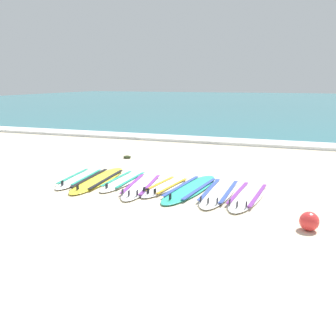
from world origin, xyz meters
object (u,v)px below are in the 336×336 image
at_px(surfboard_3, 141,185).
at_px(surfboard_7, 248,195).
at_px(surfboard_5, 191,188).
at_px(surfboard_1, 98,180).
at_px(surfboard_6, 219,192).
at_px(surfboard_4, 166,186).
at_px(surfboard_0, 80,178).
at_px(beach_ball, 309,221).
at_px(surfboard_2, 124,180).

relative_size(surfboard_3, surfboard_7, 1.00).
xyz_separation_m(surfboard_5, surfboard_7, (1.25, -0.07, 0.00)).
distance_m(surfboard_1, surfboard_6, 2.94).
bearing_deg(surfboard_6, surfboard_5, 177.16).
bearing_deg(surfboard_4, surfboard_1, 179.97).
distance_m(surfboard_0, surfboard_7, 4.06).
distance_m(surfboard_0, surfboard_4, 2.23).
bearing_deg(surfboard_3, beach_ball, -21.21).
xyz_separation_m(surfboard_1, surfboard_3, (1.17, -0.11, 0.00)).
height_order(surfboard_1, surfboard_5, same).
height_order(surfboard_6, beach_ball, beach_ball).
bearing_deg(surfboard_4, surfboard_6, -0.48).
bearing_deg(surfboard_7, surfboard_2, 176.21).
xyz_separation_m(surfboard_1, surfboard_4, (1.72, -0.00, 0.00)).
relative_size(surfboard_0, beach_ball, 6.81).
distance_m(surfboard_0, surfboard_6, 3.45).
xyz_separation_m(surfboard_4, surfboard_7, (1.83, -0.05, -0.00)).
height_order(surfboard_1, beach_ball, beach_ball).
height_order(surfboard_2, surfboard_6, same).
bearing_deg(surfboard_5, surfboard_0, -179.73).
bearing_deg(surfboard_4, surfboard_7, -1.66).
bearing_deg(surfboard_3, surfboard_5, 6.41).
distance_m(surfboard_2, surfboard_7, 2.95).
bearing_deg(surfboard_7, surfboard_6, 175.99).
relative_size(surfboard_7, beach_ball, 7.56).
height_order(surfboard_3, beach_ball, beach_ball).
height_order(surfboard_6, surfboard_7, same).
bearing_deg(surfboard_3, surfboard_2, 156.19).
distance_m(surfboard_1, surfboard_3, 1.17).
xyz_separation_m(surfboard_2, surfboard_5, (1.69, -0.12, -0.00)).
bearing_deg(surfboard_3, surfboard_0, 176.13).
height_order(surfboard_1, surfboard_4, same).
relative_size(surfboard_3, beach_ball, 7.52).
bearing_deg(surfboard_5, surfboard_3, -173.59).
bearing_deg(surfboard_1, surfboard_3, -5.19).
bearing_deg(surfboard_0, surfboard_1, -0.84).
xyz_separation_m(surfboard_2, surfboard_7, (2.94, -0.19, 0.00)).
relative_size(surfboard_5, surfboard_6, 1.07).
bearing_deg(surfboard_1, beach_ball, -17.43).
height_order(surfboard_2, surfboard_3, same).
relative_size(surfboard_3, surfboard_6, 0.98).
xyz_separation_m(surfboard_7, beach_ball, (1.13, -1.42, 0.12)).
distance_m(surfboard_1, surfboard_7, 3.55).
bearing_deg(surfboard_0, beach_ball, -15.88).
distance_m(surfboard_3, surfboard_4, 0.56).
relative_size(surfboard_2, surfboard_4, 1.06).
relative_size(surfboard_6, surfboard_7, 1.01).
bearing_deg(surfboard_0, surfboard_7, -0.87).
distance_m(surfboard_4, surfboard_6, 1.22).
xyz_separation_m(surfboard_1, surfboard_5, (2.29, 0.02, -0.00)).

